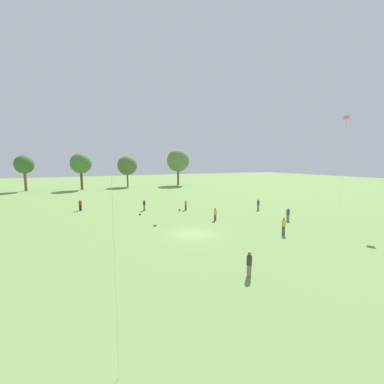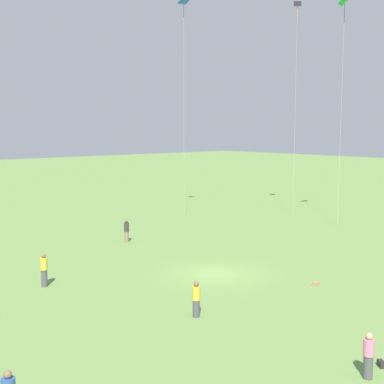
% 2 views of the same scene
% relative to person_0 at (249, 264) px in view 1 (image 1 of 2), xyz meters
% --- Properties ---
extents(ground_plane, '(240.00, 240.00, 0.00)m').
position_rel_person_0_xyz_m(ground_plane, '(1.08, 10.84, -0.87)').
color(ground_plane, '#6B8E47').
extents(tree_0, '(4.81, 4.81, 9.46)m').
position_rel_person_0_xyz_m(tree_0, '(-20.51, 66.73, 6.08)').
color(tree_0, brown).
rests_on(tree_0, ground_plane).
extents(tree_1, '(5.64, 5.64, 10.13)m').
position_rel_person_0_xyz_m(tree_1, '(-6.97, 64.14, 6.37)').
color(tree_1, brown).
rests_on(tree_1, ground_plane).
extents(tree_2, '(5.95, 5.95, 9.55)m').
position_rel_person_0_xyz_m(tree_2, '(6.30, 66.74, 5.68)').
color(tree_2, brown).
rests_on(tree_2, ground_plane).
extents(tree_3, '(7.33, 7.33, 11.75)m').
position_rel_person_0_xyz_m(tree_3, '(22.41, 64.56, 7.18)').
color(tree_3, brown).
rests_on(tree_3, ground_plane).
extents(person_0, '(0.48, 0.48, 1.75)m').
position_rel_person_0_xyz_m(person_0, '(0.00, 0.00, 0.00)').
color(person_0, '#847056').
rests_on(person_0, ground_plane).
extents(person_1, '(0.55, 0.55, 1.71)m').
position_rel_person_0_xyz_m(person_1, '(15.33, 11.03, -0.04)').
color(person_1, '#847056').
rests_on(person_1, ground_plane).
extents(person_2, '(0.54, 0.54, 1.64)m').
position_rel_person_0_xyz_m(person_2, '(6.29, 23.85, -0.06)').
color(person_2, '#4C4C51').
rests_on(person_2, ground_plane).
extents(person_3, '(0.52, 0.52, 1.68)m').
position_rel_person_0_xyz_m(person_3, '(6.72, 15.43, -0.04)').
color(person_3, '#4C4C51').
rests_on(person_3, ground_plane).
extents(person_4, '(0.50, 0.50, 1.78)m').
position_rel_person_0_xyz_m(person_4, '(-9.06, 30.93, -0.01)').
color(person_4, '#232328').
rests_on(person_4, ground_plane).
extents(person_5, '(0.49, 0.49, 1.84)m').
position_rel_person_0_xyz_m(person_5, '(9.81, 6.45, 0.04)').
color(person_5, '#4C4C51').
rests_on(person_5, ground_plane).
extents(person_6, '(0.55, 0.55, 1.75)m').
position_rel_person_0_xyz_m(person_6, '(16.83, 18.66, -0.01)').
color(person_6, '#847056').
rests_on(person_6, ground_plane).
extents(person_7, '(0.54, 0.54, 1.76)m').
position_rel_person_0_xyz_m(person_7, '(0.15, 26.42, -0.00)').
color(person_7, '#847056').
rests_on(person_7, ground_plane).
extents(kite_2, '(0.84, 0.86, 13.66)m').
position_rel_person_0_xyz_m(kite_2, '(22.01, 8.33, 11.58)').
color(kite_2, '#E54C99').
rests_on(kite_2, ground_plane).
extents(picnic_bag_0, '(0.36, 0.26, 0.21)m').
position_rel_person_0_xyz_m(picnic_bag_0, '(-1.46, 16.12, -0.77)').
color(picnic_bag_0, '#A58459').
rests_on(picnic_bag_0, ground_plane).
extents(picnic_bag_1, '(0.35, 0.38, 0.24)m').
position_rel_person_0_xyz_m(picnic_bag_1, '(5.13, 23.69, -0.75)').
color(picnic_bag_1, '#262628').
rests_on(picnic_bag_1, ground_plane).
extents(picnic_bag_2, '(0.21, 0.43, 0.22)m').
position_rel_person_0_xyz_m(picnic_bag_2, '(-1.43, 23.25, -0.76)').
color(picnic_bag_2, '#33518C').
rests_on(picnic_bag_2, ground_plane).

